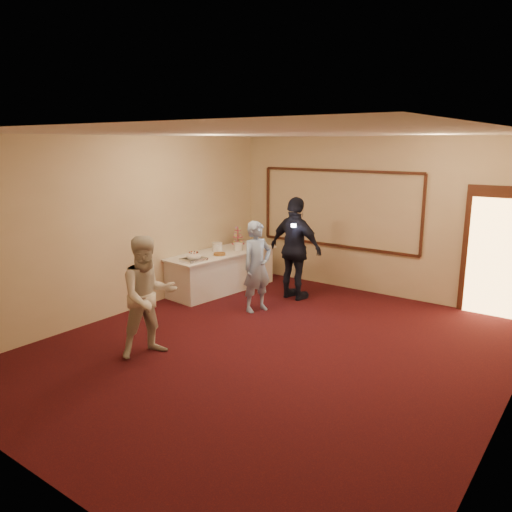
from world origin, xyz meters
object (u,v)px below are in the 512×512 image
at_px(cupcake_stand, 238,237).
at_px(woman, 148,296).
at_px(plate_stack_a, 217,247).
at_px(tart, 220,254).
at_px(buffet_table, 220,271).
at_px(guest, 296,249).
at_px(plate_stack_b, 238,247).
at_px(man, 257,267).
at_px(pavlova_tray, 194,258).

relative_size(cupcake_stand, woman, 0.24).
height_order(plate_stack_a, tart, plate_stack_a).
distance_m(buffet_table, guest, 1.66).
bearing_deg(buffet_table, plate_stack_b, 58.22).
bearing_deg(man, tart, 90.11).
bearing_deg(pavlova_tray, guest, 43.09).
distance_m(buffet_table, pavlova_tray, 1.02).
bearing_deg(tart, plate_stack_a, 136.61).
relative_size(plate_stack_a, plate_stack_b, 1.13).
bearing_deg(plate_stack_b, cupcake_stand, 128.91).
xyz_separation_m(plate_stack_b, man, (1.14, -0.93, -0.05)).
bearing_deg(cupcake_stand, guest, -14.99).
relative_size(plate_stack_a, woman, 0.12).
xyz_separation_m(cupcake_stand, guest, (1.73, -0.46, 0.05)).
bearing_deg(guest, buffet_table, 20.38).
bearing_deg(woman, pavlova_tray, 49.30).
bearing_deg(buffet_table, woman, -67.26).
relative_size(plate_stack_a, man, 0.13).
distance_m(tart, man, 1.20).
bearing_deg(tart, woman, -69.03).
distance_m(cupcake_stand, tart, 1.19).
height_order(buffet_table, pavlova_tray, pavlova_tray).
bearing_deg(plate_stack_a, man, -23.71).
relative_size(buffet_table, cupcake_stand, 6.14).
xyz_separation_m(pavlova_tray, plate_stack_b, (0.07, 1.23, 0.00)).
distance_m(cupcake_stand, plate_stack_b, 0.67).
relative_size(cupcake_stand, plate_stack_b, 2.17).
bearing_deg(plate_stack_b, plate_stack_a, -136.65).
bearing_deg(cupcake_stand, plate_stack_a, -82.06).
distance_m(pavlova_tray, cupcake_stand, 1.79).
xyz_separation_m(cupcake_stand, plate_stack_a, (0.11, -0.81, -0.06)).
height_order(pavlova_tray, plate_stack_a, plate_stack_a).
bearing_deg(woman, buffet_table, 43.91).
bearing_deg(cupcake_stand, tart, -69.11).
height_order(buffet_table, man, man).
relative_size(man, woman, 0.95).
xyz_separation_m(pavlova_tray, man, (1.21, 0.30, -0.05)).
distance_m(pavlova_tray, plate_stack_a, 0.97).
distance_m(plate_stack_b, guest, 1.31).
bearing_deg(plate_stack_a, buffet_table, -19.95).
xyz_separation_m(cupcake_stand, tart, (0.42, -1.10, -0.12)).
height_order(cupcake_stand, tart, cupcake_stand).
height_order(buffet_table, cupcake_stand, cupcake_stand).
distance_m(tart, guest, 1.47).
height_order(plate_stack_a, woman, woman).
bearing_deg(plate_stack_a, cupcake_stand, 97.94).
xyz_separation_m(plate_stack_a, woman, (1.35, -3.01, -0.02)).
bearing_deg(guest, plate_stack_a, 18.20).
height_order(man, woman, woman).
bearing_deg(pavlova_tray, woman, -61.88).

